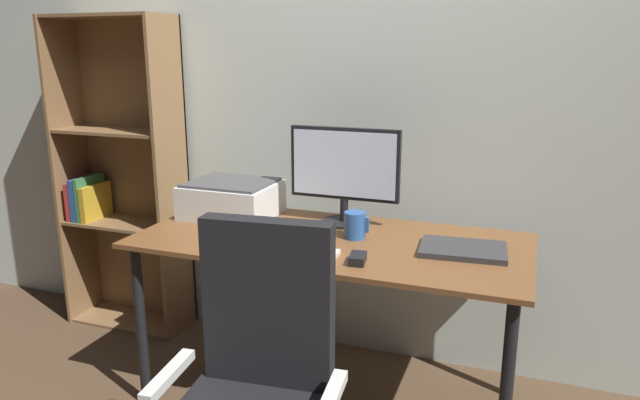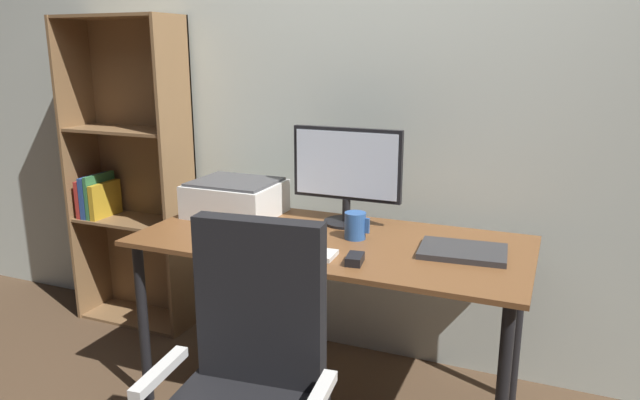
{
  "view_description": "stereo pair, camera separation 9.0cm",
  "coord_description": "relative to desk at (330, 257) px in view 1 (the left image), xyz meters",
  "views": [
    {
      "loc": [
        0.75,
        -2.15,
        1.49
      ],
      "look_at": [
        -0.03,
        -0.04,
        0.91
      ],
      "focal_mm": 32.92,
      "sensor_mm": 36.0,
      "label": 1
    },
    {
      "loc": [
        0.84,
        -2.11,
        1.49
      ],
      "look_at": [
        -0.03,
        -0.04,
        0.91
      ],
      "focal_mm": 32.92,
      "sensor_mm": 36.0,
      "label": 2
    }
  ],
  "objects": [
    {
      "name": "ground_plane",
      "position": [
        0.0,
        0.0,
        -0.66
      ],
      "size": [
        12.0,
        12.0,
        0.0
      ],
      "primitive_type": "plane",
      "color": "#4C3826"
    },
    {
      "name": "back_wall",
      "position": [
        0.0,
        0.54,
        0.64
      ],
      "size": [
        6.4,
        0.1,
        2.6
      ],
      "primitive_type": "cube",
      "color": "beige",
      "rests_on": "ground"
    },
    {
      "name": "desk",
      "position": [
        0.0,
        0.0,
        0.0
      ],
      "size": [
        1.58,
        0.73,
        0.74
      ],
      "color": "brown",
      "rests_on": "ground"
    },
    {
      "name": "monitor",
      "position": [
        -0.02,
        0.22,
        0.32
      ],
      "size": [
        0.49,
        0.2,
        0.42
      ],
      "color": "black",
      "rests_on": "desk"
    },
    {
      "name": "keyboard",
      "position": [
        -0.05,
        -0.22,
        0.09
      ],
      "size": [
        0.29,
        0.12,
        0.02
      ],
      "primitive_type": "cube",
      "rotation": [
        0.0,
        0.0,
        0.04
      ],
      "color": "silver",
      "rests_on": "desk"
    },
    {
      "name": "mouse",
      "position": [
        0.19,
        -0.23,
        0.1
      ],
      "size": [
        0.07,
        0.1,
        0.03
      ],
      "primitive_type": "cube",
      "rotation": [
        0.0,
        0.0,
        0.15
      ],
      "color": "black",
      "rests_on": "desk"
    },
    {
      "name": "coffee_mug",
      "position": [
        0.09,
        0.04,
        0.14
      ],
      "size": [
        0.1,
        0.09,
        0.11
      ],
      "color": "#285193",
      "rests_on": "desk"
    },
    {
      "name": "laptop",
      "position": [
        0.53,
        0.02,
        0.09
      ],
      "size": [
        0.34,
        0.26,
        0.02
      ],
      "primitive_type": "cube",
      "rotation": [
        0.0,
        0.0,
        0.08
      ],
      "color": "#2D2D30",
      "rests_on": "desk"
    },
    {
      "name": "printer",
      "position": [
        -0.54,
        0.17,
        0.16
      ],
      "size": [
        0.4,
        0.34,
        0.16
      ],
      "color": "silver",
      "rests_on": "desk"
    },
    {
      "name": "paper_sheet",
      "position": [
        -0.21,
        -0.25,
        0.08
      ],
      "size": [
        0.23,
        0.31,
        0.0
      ],
      "primitive_type": "cube",
      "rotation": [
        0.0,
        0.0,
        0.08
      ],
      "color": "white",
      "rests_on": "desk"
    },
    {
      "name": "bookshelf",
      "position": [
        -1.32,
        0.36,
        0.15
      ],
      "size": [
        0.66,
        0.28,
        1.66
      ],
      "color": "brown",
      "rests_on": "ground"
    }
  ]
}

